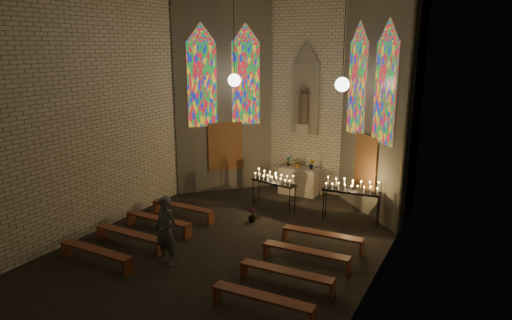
# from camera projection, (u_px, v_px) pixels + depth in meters

# --- Properties ---
(floor) EXTENTS (12.00, 12.00, 0.00)m
(floor) POSITION_uv_depth(u_px,v_px,m) (220.00, 251.00, 12.23)
(floor) COLOR black
(floor) RESTS_ON ground
(room) EXTENTS (8.22, 12.43, 7.00)m
(room) POSITION_uv_depth(u_px,v_px,m) (275.00, 100.00, 14.21)
(room) COLOR beige
(room) RESTS_ON ground
(altar) EXTENTS (1.40, 0.60, 1.00)m
(altar) POSITION_uv_depth(u_px,v_px,m) (299.00, 181.00, 16.79)
(altar) COLOR #AA9E8B
(altar) RESTS_ON ground
(flower_vase_left) EXTENTS (0.22, 0.19, 0.36)m
(flower_vase_left) POSITION_uv_depth(u_px,v_px,m) (288.00, 162.00, 16.85)
(flower_vase_left) COLOR #4C723F
(flower_vase_left) RESTS_ON altar
(flower_vase_center) EXTENTS (0.44, 0.40, 0.42)m
(flower_vase_center) POSITION_uv_depth(u_px,v_px,m) (298.00, 162.00, 16.68)
(flower_vase_center) COLOR #4C723F
(flower_vase_center) RESTS_ON altar
(flower_vase_right) EXTENTS (0.22, 0.19, 0.37)m
(flower_vase_right) POSITION_uv_depth(u_px,v_px,m) (312.00, 164.00, 16.45)
(flower_vase_right) COLOR #4C723F
(flower_vase_right) RESTS_ON altar
(aisle_flower_pot) EXTENTS (0.27, 0.27, 0.44)m
(aisle_flower_pot) POSITION_uv_depth(u_px,v_px,m) (252.00, 215.00, 14.23)
(aisle_flower_pot) COLOR #4C723F
(aisle_flower_pot) RESTS_ON ground
(votive_stand_left) EXTENTS (1.66, 0.69, 1.19)m
(votive_stand_left) POSITION_uv_depth(u_px,v_px,m) (274.00, 180.00, 15.13)
(votive_stand_left) COLOR black
(votive_stand_left) RESTS_ON ground
(votive_stand_right) EXTENTS (1.79, 0.57, 1.29)m
(votive_stand_right) POSITION_uv_depth(u_px,v_px,m) (352.00, 189.00, 13.92)
(votive_stand_right) COLOR black
(votive_stand_right) RESTS_ON ground
(pew_left_0) EXTENTS (2.23, 0.36, 0.43)m
(pew_left_0) POSITION_uv_depth(u_px,v_px,m) (183.00, 208.00, 14.48)
(pew_left_0) COLOR #5E2D1B
(pew_left_0) RESTS_ON ground
(pew_right_0) EXTENTS (2.23, 0.36, 0.43)m
(pew_right_0) POSITION_uv_depth(u_px,v_px,m) (322.00, 235.00, 12.38)
(pew_right_0) COLOR #5E2D1B
(pew_right_0) RESTS_ON ground
(pew_left_1) EXTENTS (2.23, 0.36, 0.43)m
(pew_left_1) POSITION_uv_depth(u_px,v_px,m) (158.00, 220.00, 13.45)
(pew_left_1) COLOR #5E2D1B
(pew_left_1) RESTS_ON ground
(pew_right_1) EXTENTS (2.23, 0.36, 0.43)m
(pew_right_1) POSITION_uv_depth(u_px,v_px,m) (306.00, 253.00, 11.35)
(pew_right_1) COLOR #5E2D1B
(pew_right_1) RESTS_ON ground
(pew_left_2) EXTENTS (2.23, 0.36, 0.43)m
(pew_left_2) POSITION_uv_depth(u_px,v_px,m) (130.00, 235.00, 12.42)
(pew_left_2) COLOR #5E2D1B
(pew_left_2) RESTS_ON ground
(pew_right_2) EXTENTS (2.23, 0.36, 0.43)m
(pew_right_2) POSITION_uv_depth(u_px,v_px,m) (286.00, 273.00, 10.32)
(pew_right_2) COLOR #5E2D1B
(pew_right_2) RESTS_ON ground
(pew_left_3) EXTENTS (2.23, 0.36, 0.43)m
(pew_left_3) POSITION_uv_depth(u_px,v_px,m) (96.00, 252.00, 11.39)
(pew_left_3) COLOR #5E2D1B
(pew_left_3) RESTS_ON ground
(pew_right_3) EXTENTS (2.23, 0.36, 0.43)m
(pew_right_3) POSITION_uv_depth(u_px,v_px,m) (263.00, 299.00, 9.29)
(pew_right_3) COLOR #5E2D1B
(pew_right_3) RESTS_ON ground
(visitor) EXTENTS (0.68, 0.47, 1.78)m
(visitor) POSITION_uv_depth(u_px,v_px,m) (166.00, 231.00, 11.32)
(visitor) COLOR #4D4F58
(visitor) RESTS_ON ground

